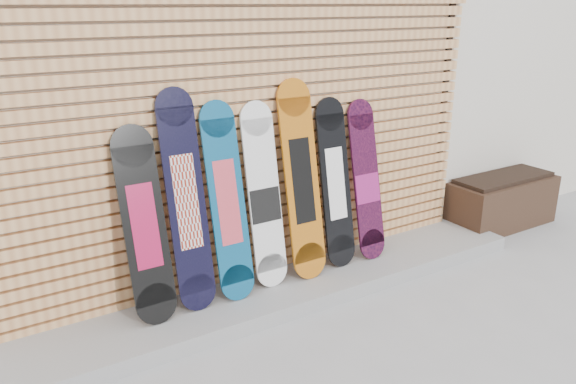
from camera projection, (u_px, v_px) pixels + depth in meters
name	position (u px, v px, depth m)	size (l,w,h in m)	color
ground	(347.00, 331.00, 4.03)	(80.00, 80.00, 0.00)	#98989B
building	(201.00, 42.00, 6.52)	(12.00, 5.00, 3.60)	beige
concrete_step	(280.00, 290.00, 4.49)	(4.60, 0.70, 0.12)	gray
slat_wall	(260.00, 143.00, 4.35)	(4.26, 0.08, 2.29)	tan
planter_box	(501.00, 201.00, 5.88)	(1.21, 0.51, 0.55)	#301F15
snowboard_0	(144.00, 226.00, 3.82)	(0.29, 0.33, 1.37)	black
snowboard_1	(186.00, 202.00, 3.95)	(0.27, 0.31, 1.59)	black
snowboard_2	(227.00, 202.00, 4.12)	(0.27, 0.33, 1.47)	navy
snowboard_3	(264.00, 197.00, 4.30)	(0.27, 0.28, 1.44)	white
snowboard_4	(302.00, 181.00, 4.43)	(0.30, 0.33, 1.58)	#B86413
snowboard_5	(335.00, 184.00, 4.65)	(0.27, 0.29, 1.40)	black
snowboard_6	(366.00, 181.00, 4.80)	(0.26, 0.32, 1.36)	black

